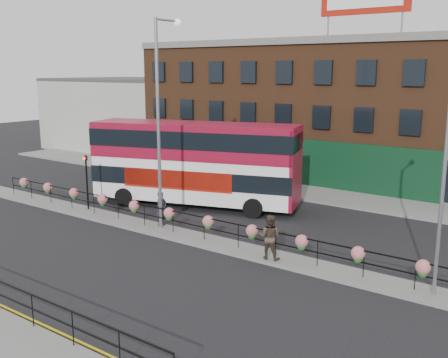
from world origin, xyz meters
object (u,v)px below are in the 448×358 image
Objects in this scene: lamp_column_west at (162,106)px; lamp_column_east at (448,151)px; double_decker_bus at (195,156)px; pedestrian_b at (270,237)px; pedestrian_a at (161,209)px.

lamp_column_west is 1.18× the size of lamp_column_east.
lamp_column_east reaches higher than double_decker_bus.
double_decker_bus is 10.38m from pedestrian_b.
lamp_column_east is (15.37, -4.88, 2.31)m from double_decker_bus.
pedestrian_b is (8.59, -5.48, -1.99)m from double_decker_bus.
pedestrian_b is at bearing -95.32° from pedestrian_a.
double_decker_bus is at bearing 19.24° from pedestrian_a.
lamp_column_west is (1.65, -4.62, 3.28)m from double_decker_bus.
lamp_column_west is (-6.93, 0.87, 5.27)m from pedestrian_b.
pedestrian_b is (7.14, -0.89, 0.07)m from pedestrian_a.
lamp_column_west reaches higher than double_decker_bus.
pedestrian_b is 8.75m from lamp_column_west.
pedestrian_a is at bearing 174.47° from lamp_column_west.
double_decker_bus reaches higher than pedestrian_a.
pedestrian_a is 14.59m from lamp_column_east.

